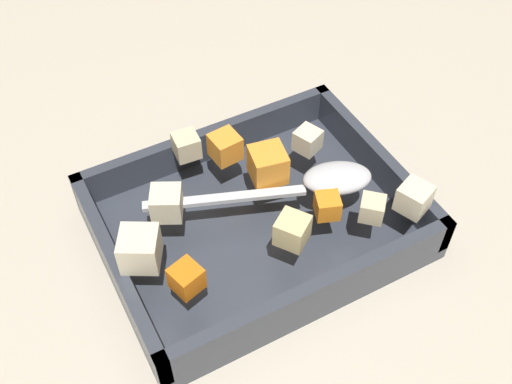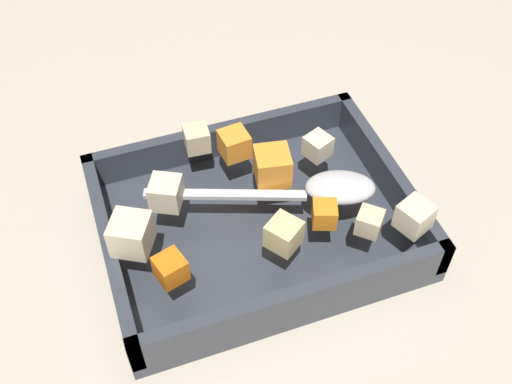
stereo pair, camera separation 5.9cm
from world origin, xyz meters
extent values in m
plane|color=#BCB29E|center=(0.00, 0.00, 0.00)|extent=(4.00, 4.00, 0.00)
cube|color=#333842|center=(0.00, 0.01, 0.01)|extent=(0.30, 0.23, 0.01)
cube|color=#333842|center=(0.00, -0.10, 0.03)|extent=(0.30, 0.01, 0.04)
cube|color=#333842|center=(0.00, 0.12, 0.03)|extent=(0.30, 0.01, 0.04)
cube|color=#333842|center=(-0.15, 0.01, 0.03)|extent=(0.01, 0.23, 0.04)
cube|color=#333842|center=(0.15, 0.01, 0.03)|extent=(0.01, 0.23, 0.04)
cube|color=orange|center=(0.00, -0.05, 0.07)|extent=(0.03, 0.03, 0.03)
cube|color=orange|center=(-0.02, -0.01, 0.07)|extent=(0.04, 0.04, 0.03)
cube|color=orange|center=(0.10, 0.07, 0.07)|extent=(0.03, 0.03, 0.02)
cube|color=orange|center=(-0.05, 0.06, 0.07)|extent=(0.03, 0.03, 0.02)
cube|color=beige|center=(-0.08, -0.02, 0.07)|extent=(0.03, 0.03, 0.02)
cube|color=#E0CC89|center=(-0.01, 0.07, 0.07)|extent=(0.04, 0.04, 0.03)
cube|color=beige|center=(0.12, 0.03, 0.07)|extent=(0.05, 0.05, 0.03)
cube|color=beige|center=(0.03, -0.07, 0.07)|extent=(0.03, 0.03, 0.02)
cube|color=beige|center=(-0.09, 0.08, 0.07)|extent=(0.03, 0.03, 0.02)
cube|color=beige|center=(-0.13, 0.09, 0.07)|extent=(0.04, 0.04, 0.03)
cube|color=beige|center=(0.08, -0.01, 0.07)|extent=(0.04, 0.04, 0.03)
ellipsoid|color=silver|center=(-0.08, 0.03, 0.06)|extent=(0.08, 0.06, 0.02)
cube|color=silver|center=(0.03, 0.00, 0.06)|extent=(0.15, 0.06, 0.01)
camera|label=1|loc=(0.18, 0.36, 0.51)|focal=43.43mm
camera|label=2|loc=(0.13, 0.38, 0.51)|focal=43.43mm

